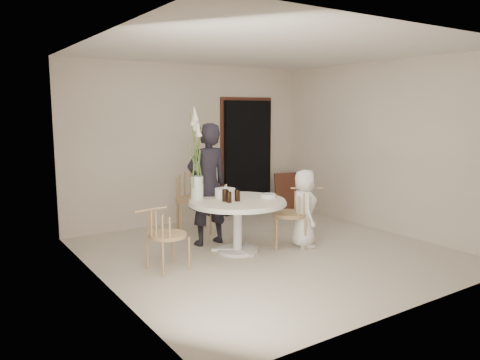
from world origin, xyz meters
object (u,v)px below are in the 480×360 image
chair_far (192,192)px  chair_left (160,230)px  table (238,208)px  boy (304,208)px  birthday_cake (225,193)px  girl (207,185)px  chair_right (298,208)px  flower_vase (197,161)px

chair_far → chair_left: bearing=-110.5°
table → boy: (0.93, -0.31, -0.06)m
chair_far → birthday_cake: bearing=-76.3°
girl → boy: (1.08, -0.86, -0.32)m
boy → chair_right: bearing=69.6°
table → girl: bearing=105.0°
chair_right → birthday_cake: (-0.95, 0.44, 0.24)m
birthday_cake → flower_vase: bearing=160.5°
chair_left → flower_vase: 1.16m
boy → chair_far: bearing=55.6°
boy → girl: bearing=78.6°
boy → birthday_cake: size_ratio=3.95×
girl → birthday_cake: (0.07, -0.36, -0.08)m
chair_left → birthday_cake: bearing=-80.4°
girl → flower_vase: (-0.30, -0.23, 0.38)m
table → flower_vase: size_ratio=1.05×
boy → flower_vase: 1.67m
chair_far → chair_left: 1.96m
chair_far → boy: size_ratio=0.89×
chair_far → girl: 0.86m
chair_left → girl: 1.32m
girl → birthday_cake: bearing=98.9°
chair_left → girl: girl is taller
chair_far → flower_vase: (-0.47, -1.05, 0.62)m
chair_far → boy: boy is taller
girl → flower_vase: 0.53m
chair_far → boy: (0.90, -1.68, -0.08)m
birthday_cake → flower_vase: size_ratio=0.22×
table → chair_left: size_ratio=1.66×
chair_right → boy: boy is taller
chair_right → birthday_cake: 1.07m
girl → boy: size_ratio=1.58×
birthday_cake → flower_vase: 0.60m
table → chair_far: 1.37m
chair_far → chair_left: chair_far is taller
chair_right → chair_left: size_ratio=1.08×
chair_right → boy: bearing=76.1°
boy → birthday_cake: (-1.01, 0.50, 0.24)m
chair_left → birthday_cake: birthday_cake is taller
chair_left → chair_far: bearing=-46.3°
chair_left → chair_right: bearing=-99.7°
chair_far → birthday_cake: size_ratio=3.51×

